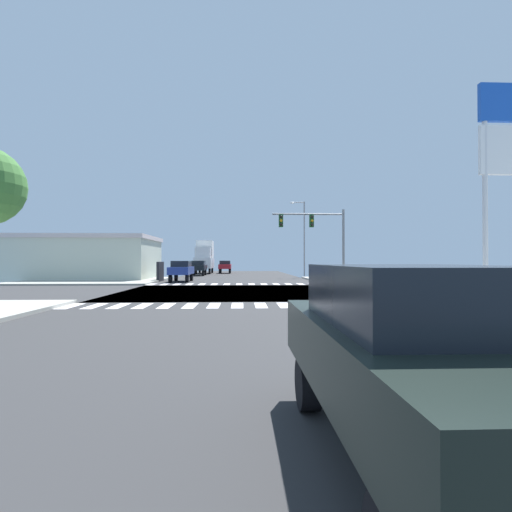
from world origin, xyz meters
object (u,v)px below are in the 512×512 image
object	(u,v)px
gas_station_sign	(501,154)
sedan_leading_4	(199,267)
street_lamp	(302,232)
sedan_nearside_1	(225,266)
traffic_signal_mast	(315,229)
box_truck_queued_1	(205,256)
bank_building	(77,258)
sedan_farside_2	(414,348)
sedan_crossing_3	(181,269)

from	to	relation	value
gas_station_sign	sedan_leading_4	size ratio (longest dim) A/B	1.95
sedan_leading_4	street_lamp	bearing A→B (deg)	161.66
sedan_nearside_1	sedan_leading_4	distance (m)	9.01
traffic_signal_mast	street_lamp	world-z (taller)	street_lamp
traffic_signal_mast	box_truck_queued_1	xyz separation A→B (m)	(-11.38, 26.08, -1.89)
box_truck_queued_1	bank_building	bearing A→B (deg)	57.50
sedan_farside_2	box_truck_queued_1	world-z (taller)	box_truck_queued_1
sedan_crossing_3	sedan_leading_4	bearing A→B (deg)	-90.00
gas_station_sign	sedan_leading_4	bearing A→B (deg)	113.06
box_truck_queued_1	sedan_crossing_3	bearing A→B (deg)	90.00
sedan_farside_2	sedan_crossing_3	world-z (taller)	same
street_lamp	box_truck_queued_1	bearing A→B (deg)	136.00
traffic_signal_mast	gas_station_sign	xyz separation A→B (m)	(3.53, -16.92, 1.39)
bank_building	sedan_nearside_1	size ratio (longest dim) A/B	3.93
gas_station_sign	bank_building	xyz separation A→B (m)	(-26.06, 25.50, -3.65)
traffic_signal_mast	sedan_nearside_1	xyz separation A→B (m)	(-8.38, 26.60, -3.33)
street_lamp	bank_building	size ratio (longest dim) A/B	0.52
sedan_leading_4	sedan_farside_2	bearing A→B (deg)	98.82
street_lamp	bank_building	xyz separation A→B (m)	(-23.73, -5.35, -3.03)
traffic_signal_mast	sedan_crossing_3	world-z (taller)	traffic_signal_mast
traffic_signal_mast	sedan_nearside_1	bearing A→B (deg)	107.48
sedan_farside_2	bank_building	bearing A→B (deg)	117.02
street_lamp	sedan_nearside_1	distance (m)	16.41
sedan_nearside_1	street_lamp	bearing A→B (deg)	127.10
gas_station_sign	sedan_crossing_3	distance (m)	26.31
street_lamp	sedan_nearside_1	world-z (taller)	street_lamp
sedan_nearside_1	sedan_farside_2	distance (m)	53.76
gas_station_sign	box_truck_queued_1	size ratio (longest dim) A/B	1.17
street_lamp	sedan_crossing_3	distance (m)	16.41
bank_building	street_lamp	bearing A→B (deg)	12.71
sedan_nearside_1	sedan_leading_4	xyz separation A→B (m)	(-3.00, -8.50, 0.00)
sedan_nearside_1	box_truck_queued_1	bearing A→B (deg)	9.85
street_lamp	sedan_leading_4	distance (m)	13.88
sedan_farside_2	box_truck_queued_1	size ratio (longest dim) A/B	0.60
bank_building	box_truck_queued_1	bearing A→B (deg)	57.50
street_lamp	sedan_crossing_3	bearing A→B (deg)	-142.39
gas_station_sign	sedan_crossing_3	bearing A→B (deg)	125.17
gas_station_sign	street_lamp	distance (m)	30.95
bank_building	sedan_farside_2	bearing A→B (deg)	-62.98
traffic_signal_mast	bank_building	xyz separation A→B (m)	(-22.53, 8.58, -2.26)
bank_building	box_truck_queued_1	xyz separation A→B (m)	(11.15, 17.50, 0.37)
traffic_signal_mast	sedan_farside_2	xyz separation A→B (m)	(-4.38, -27.01, -3.33)
traffic_signal_mast	sedan_crossing_3	distance (m)	12.59
traffic_signal_mast	bank_building	world-z (taller)	traffic_signal_mast
street_lamp	sedan_farside_2	xyz separation A→B (m)	(-5.58, -40.94, -4.10)
sedan_nearside_1	gas_station_sign	bearing A→B (deg)	105.30
sedan_crossing_3	sedan_farside_2	bearing A→B (deg)	102.63
bank_building	sedan_farside_2	world-z (taller)	bank_building
street_lamp	sedan_nearside_1	size ratio (longest dim) A/B	2.05
traffic_signal_mast	gas_station_sign	world-z (taller)	gas_station_sign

